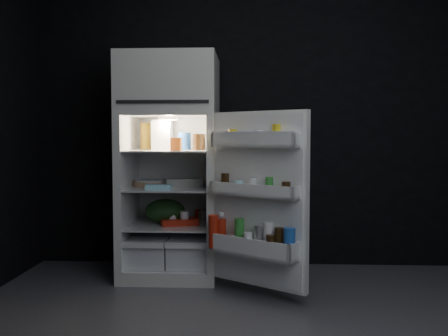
# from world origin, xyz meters

# --- Properties ---
(wall_back) EXTENTS (4.00, 0.00, 2.70)m
(wall_back) POSITION_xyz_m (0.00, 1.70, 1.35)
(wall_back) COLOR black
(wall_back) RESTS_ON ground
(wall_front) EXTENTS (4.00, 0.00, 2.70)m
(wall_front) POSITION_xyz_m (0.00, -1.70, 1.35)
(wall_front) COLOR black
(wall_front) RESTS_ON ground
(refrigerator) EXTENTS (0.76, 0.71, 1.78)m
(refrigerator) POSITION_xyz_m (-0.76, 1.32, 0.96)
(refrigerator) COLOR white
(refrigerator) RESTS_ON ground
(fridge_door) EXTENTS (0.70, 0.57, 1.22)m
(fridge_door) POSITION_xyz_m (-0.08, 0.73, 0.68)
(fridge_door) COLOR white
(fridge_door) RESTS_ON ground
(milk_jug) EXTENTS (0.15, 0.15, 0.24)m
(milk_jug) POSITION_xyz_m (-0.83, 1.32, 1.15)
(milk_jug) COLOR white
(milk_jug) RESTS_ON refrigerator
(mayo_jar) EXTENTS (0.12, 0.12, 0.14)m
(mayo_jar) POSITION_xyz_m (-0.65, 1.33, 1.10)
(mayo_jar) COLOR #2157B3
(mayo_jar) RESTS_ON refrigerator
(jam_jar) EXTENTS (0.12, 0.12, 0.13)m
(jam_jar) POSITION_xyz_m (-0.53, 1.26, 1.09)
(jam_jar) COLOR black
(jam_jar) RESTS_ON refrigerator
(amber_bottle) EXTENTS (0.10, 0.10, 0.22)m
(amber_bottle) POSITION_xyz_m (-0.99, 1.42, 1.14)
(amber_bottle) COLOR #B88A1D
(amber_bottle) RESTS_ON refrigerator
(small_carton) EXTENTS (0.08, 0.07, 0.10)m
(small_carton) POSITION_xyz_m (-0.69, 1.11, 1.08)
(small_carton) COLOR orange
(small_carton) RESTS_ON refrigerator
(egg_carton) EXTENTS (0.32, 0.22, 0.07)m
(egg_carton) POSITION_xyz_m (-0.66, 1.27, 0.76)
(egg_carton) COLOR gray
(egg_carton) RESTS_ON refrigerator
(pie) EXTENTS (0.42, 0.42, 0.04)m
(pie) POSITION_xyz_m (-0.92, 1.39, 0.75)
(pie) COLOR tan
(pie) RESTS_ON refrigerator
(flat_package) EXTENTS (0.20, 0.11, 0.04)m
(flat_package) POSITION_xyz_m (-0.82, 1.10, 0.75)
(flat_package) COLOR #99DBED
(flat_package) RESTS_ON refrigerator
(wrapped_pkg) EXTENTS (0.16, 0.14, 0.05)m
(wrapped_pkg) POSITION_xyz_m (-0.51, 1.41, 0.75)
(wrapped_pkg) COLOR beige
(wrapped_pkg) RESTS_ON refrigerator
(produce_bag) EXTENTS (0.36, 0.31, 0.20)m
(produce_bag) POSITION_xyz_m (-0.81, 1.32, 0.52)
(produce_bag) COLOR #193815
(produce_bag) RESTS_ON refrigerator
(yogurt_tray) EXTENTS (0.32, 0.23, 0.05)m
(yogurt_tray) POSITION_xyz_m (-0.68, 1.24, 0.45)
(yogurt_tray) COLOR #B5220F
(yogurt_tray) RESTS_ON refrigerator
(small_can_red) EXTENTS (0.07, 0.07, 0.09)m
(small_can_red) POSITION_xyz_m (-0.55, 1.45, 0.47)
(small_can_red) COLOR #B5220F
(small_can_red) RESTS_ON refrigerator
(small_can_silver) EXTENTS (0.07, 0.07, 0.09)m
(small_can_silver) POSITION_xyz_m (-0.52, 1.42, 0.47)
(small_can_silver) COLOR silver
(small_can_silver) RESTS_ON refrigerator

